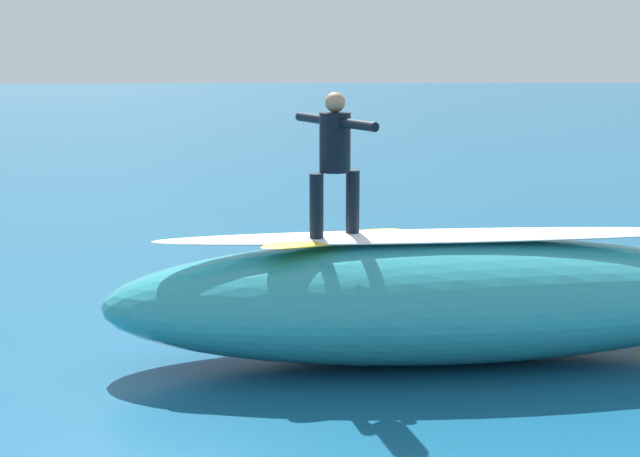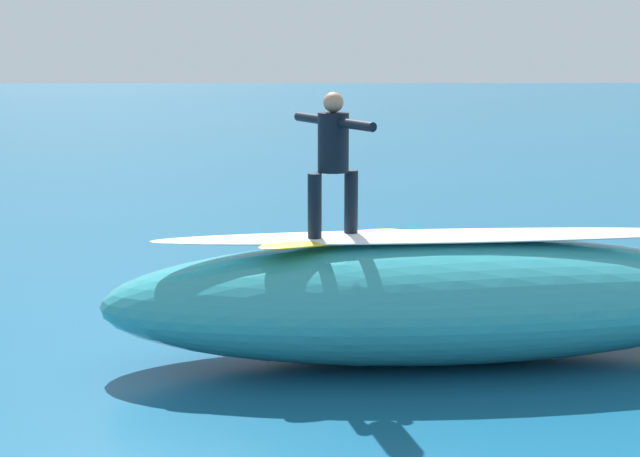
% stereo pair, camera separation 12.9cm
% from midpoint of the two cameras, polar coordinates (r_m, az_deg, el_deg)
% --- Properties ---
extents(ground_plane, '(120.00, 120.00, 0.00)m').
position_cam_midpoint_polar(ground_plane, '(13.69, 3.25, -4.65)').
color(ground_plane, '#145175').
extents(wave_crest, '(7.88, 2.69, 1.43)m').
position_cam_midpoint_polar(wave_crest, '(11.49, 7.15, -4.15)').
color(wave_crest, teal).
rests_on(wave_crest, ground_plane).
extents(wave_foam_lip, '(6.62, 1.24, 0.08)m').
position_cam_midpoint_polar(wave_foam_lip, '(11.31, 7.25, -0.45)').
color(wave_foam_lip, white).
rests_on(wave_foam_lip, wave_crest).
extents(surfboard_riding, '(1.90, 1.44, 0.07)m').
position_cam_midpoint_polar(surfboard_riding, '(11.12, 1.09, -0.60)').
color(surfboard_riding, yellow).
rests_on(surfboard_riding, wave_crest).
extents(surfer_riding, '(0.89, 1.37, 1.62)m').
position_cam_midpoint_polar(surfer_riding, '(10.96, 1.11, 4.42)').
color(surfer_riding, black).
rests_on(surfer_riding, surfboard_riding).
extents(surfboard_paddling, '(2.09, 1.05, 0.09)m').
position_cam_midpoint_polar(surfboard_paddling, '(15.17, -0.32, -2.84)').
color(surfboard_paddling, '#EAE5C6').
rests_on(surfboard_paddling, ground_plane).
extents(surfer_paddling, '(1.74, 0.69, 0.32)m').
position_cam_midpoint_polar(surfer_paddling, '(15.16, 0.17, -2.14)').
color(surfer_paddling, black).
rests_on(surfer_paddling, surfboard_paddling).
extents(foam_patch_near, '(1.11, 1.10, 0.08)m').
position_cam_midpoint_polar(foam_patch_near, '(13.12, -2.77, -5.16)').
color(foam_patch_near, white).
rests_on(foam_patch_near, ground_plane).
extents(foam_patch_mid, '(1.11, 1.03, 0.11)m').
position_cam_midpoint_polar(foam_patch_mid, '(14.66, 1.57, -3.32)').
color(foam_patch_mid, white).
rests_on(foam_patch_mid, ground_plane).
extents(foam_patch_far, '(1.16, 1.07, 0.17)m').
position_cam_midpoint_polar(foam_patch_far, '(14.89, 6.13, -3.02)').
color(foam_patch_far, white).
rests_on(foam_patch_far, ground_plane).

